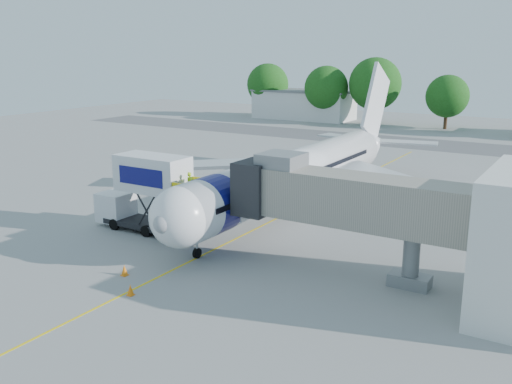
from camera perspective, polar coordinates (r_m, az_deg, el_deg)
The scene contains 14 objects.
ground at distance 43.12m, azimuth 1.78°, elevation -2.82°, with size 160.00×160.00×0.00m, color gray.
guidance_line at distance 43.12m, azimuth 1.78°, elevation -2.81°, with size 0.15×70.00×0.01m, color yellow.
taxiway_strip at distance 81.45m, azimuth 16.71°, elevation 4.60°, with size 120.00×10.00×0.01m, color #59595B.
aircraft at distance 45.90m, azimuth 4.37°, elevation 1.99°, with size 34.17×37.73×11.35m.
jet_bridge at distance 32.46m, azimuth 7.94°, elevation -0.63°, with size 13.90×3.20×6.60m.
catering_hiloader at distance 40.51m, azimuth -10.92°, elevation -0.13°, with size 8.50×2.44×5.50m.
ground_tug at distance 26.81m, azimuth -10.14°, elevation -12.28°, with size 3.56×2.26×1.32m.
safety_cone_a at distance 33.53m, azimuth -13.02°, elevation -7.64°, with size 0.40×0.40×0.64m.
safety_cone_b at distance 30.91m, azimuth -12.44°, elevation -9.56°, with size 0.38×0.38×0.60m.
outbuilding_left at distance 107.85m, azimuth 4.80°, elevation 8.73°, with size 18.40×8.40×5.30m.
tree_a at distance 110.78m, azimuth 1.18°, elevation 10.70°, with size 7.90×7.90×10.07m.
tree_b at distance 102.93m, azimuth 7.04°, elevation 10.29°, with size 7.75×7.75×9.88m.
tree_c at distance 100.83m, azimuth 11.81°, elevation 10.54°, with size 8.91×8.91×11.36m.
tree_d at distance 97.73m, azimuth 18.59°, elevation 9.06°, with size 6.83×6.83×8.71m.
Camera 1 is at (20.47, -35.85, 12.46)m, focal length 40.00 mm.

